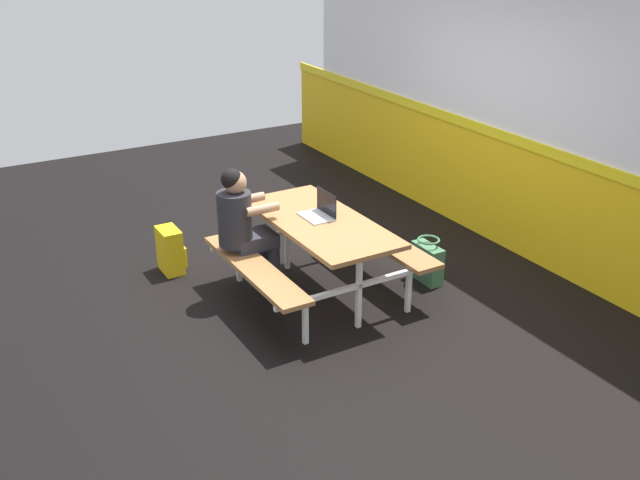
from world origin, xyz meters
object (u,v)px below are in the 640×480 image
picnic_table_main (320,238)px  backpack_dark (171,251)px  student_nearer (243,221)px  laptop_silver (320,212)px  tote_bag_bright (427,262)px

picnic_table_main → backpack_dark: picnic_table_main is taller
student_nearer → laptop_silver: (0.31, 0.60, 0.08)m
picnic_table_main → tote_bag_bright: bearing=76.4°
picnic_table_main → laptop_silver: size_ratio=5.10×
backpack_dark → tote_bag_bright: (1.39, 2.01, -0.02)m
picnic_table_main → laptop_silver: 0.23m
picnic_table_main → backpack_dark: (-1.14, -0.99, -0.36)m
laptop_silver → tote_bag_bright: laptop_silver is taller
picnic_table_main → backpack_dark: bearing=-139.1°
student_nearer → tote_bag_bright: student_nearer is taller
picnic_table_main → backpack_dark: size_ratio=3.73×
backpack_dark → tote_bag_bright: 2.44m
backpack_dark → picnic_table_main: bearing=40.9°
laptop_silver → student_nearer: bearing=-117.2°
laptop_silver → picnic_table_main: bearing=-28.2°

